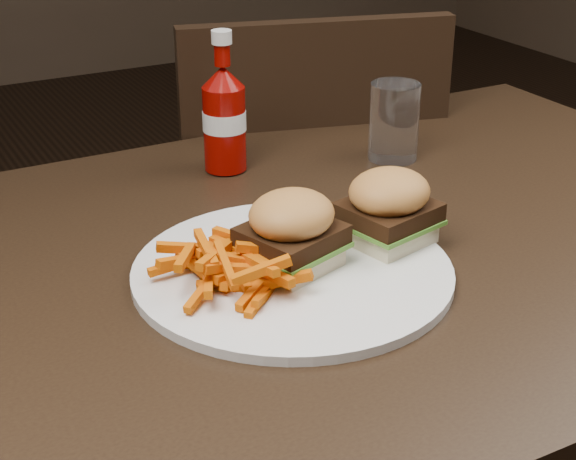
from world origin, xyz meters
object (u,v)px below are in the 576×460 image
ketchup_bottle (225,128)px  tumbler (394,122)px  dining_table (337,254)px  chair_far (287,248)px  plate (292,272)px

ketchup_bottle → tumbler: size_ratio=1.06×
dining_table → chair_far: dining_table is taller
chair_far → ketchup_bottle: 0.55m
plate → tumbler: bearing=39.2°
plate → dining_table: bearing=30.5°
ketchup_bottle → tumbler: bearing=-17.9°
chair_far → dining_table: bearing=82.4°
dining_table → ketchup_bottle: size_ratio=10.38×
tumbler → chair_far: bearing=84.9°
dining_table → chair_far: bearing=67.1°
chair_far → plate: size_ratio=1.32×
dining_table → plate: plate is taller
dining_table → plate: 0.11m
ketchup_bottle → dining_table: bearing=-84.9°
chair_far → plate: bearing=77.4°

